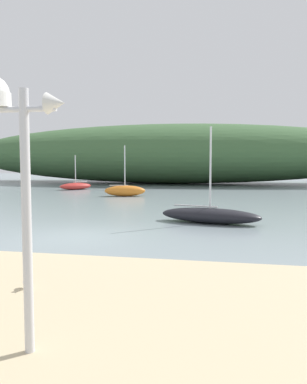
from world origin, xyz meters
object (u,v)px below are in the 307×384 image
mast_structure (8,132)px  sailboat_far_left (210,215)px  seagull_by_mast (26,282)px  sailboat_off_point (76,186)px  sailboat_by_sandbar (125,191)px

mast_structure → sailboat_far_left: size_ratio=0.77×
mast_structure → seagull_by_mast: bearing=116.0°
sailboat_far_left → seagull_by_mast: (-2.83, -9.98, 0.00)m
mast_structure → seagull_by_mast: (-1.11, 2.28, -2.63)m
mast_structure → sailboat_off_point: 31.26m
sailboat_far_left → sailboat_by_sandbar: sailboat_far_left is taller
sailboat_by_sandbar → seagull_by_mast: (4.02, -21.33, -0.08)m
sailboat_off_point → mast_structure: bearing=-68.9°
sailboat_off_point → sailboat_by_sandbar: size_ratio=0.83×
mast_structure → sailboat_off_point: (-11.21, 29.06, -2.65)m
sailboat_off_point → sailboat_by_sandbar: (6.08, -5.46, 0.09)m
sailboat_far_left → seagull_by_mast: bearing=-105.8°
sailboat_far_left → mast_structure: bearing=-98.0°
sailboat_off_point → sailboat_far_left: (12.93, -16.80, 0.01)m
mast_structure → sailboat_far_left: (1.72, 12.26, -2.64)m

